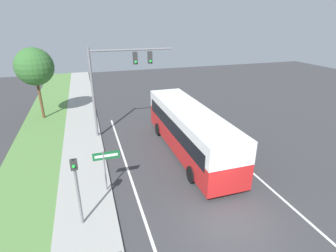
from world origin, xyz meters
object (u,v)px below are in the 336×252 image
object	(u,v)px
signal_gantry	(117,74)
street_sign	(106,163)
pedestrian_signal	(77,183)
bus	(189,128)

from	to	relation	value
signal_gantry	street_sign	distance (m)	8.31
signal_gantry	pedestrian_signal	world-z (taller)	signal_gantry
bus	signal_gantry	world-z (taller)	signal_gantry
street_sign	pedestrian_signal	bearing A→B (deg)	-121.60
bus	signal_gantry	size ratio (longest dim) A/B	1.63
pedestrian_signal	street_sign	xyz separation A→B (m)	(1.37, 2.23, -0.53)
signal_gantry	street_sign	world-z (taller)	signal_gantry
bus	pedestrian_signal	bearing A→B (deg)	-144.69
pedestrian_signal	signal_gantry	bearing A→B (deg)	72.11
bus	signal_gantry	bearing A→B (deg)	131.72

